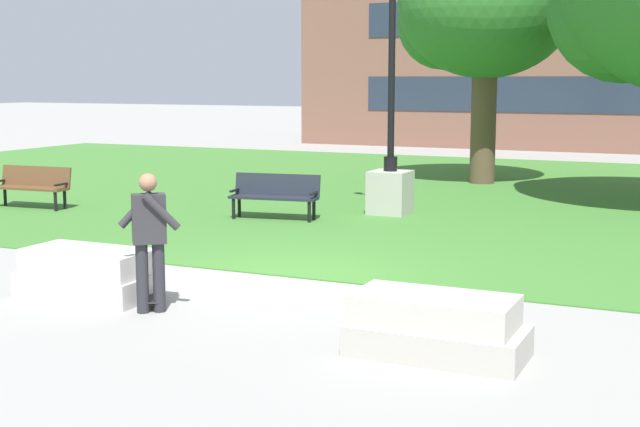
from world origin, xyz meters
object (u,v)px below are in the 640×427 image
lamp_post_center (391,162)px  park_bench_near_left (275,193)px  concrete_block_center (88,274)px  park_bench_near_right (32,184)px  skateboard (154,296)px  person_skateboarder (149,234)px  concrete_block_left (436,327)px

lamp_post_center → park_bench_near_left: bearing=-139.4°
concrete_block_center → park_bench_near_right: size_ratio=0.98×
lamp_post_center → skateboard: bearing=-91.1°
park_bench_near_right → lamp_post_center: 7.86m
concrete_block_center → person_skateboarder: (1.20, -0.29, 0.66)m
concrete_block_center → skateboard: bearing=5.5°
concrete_block_center → park_bench_near_right: 8.65m
concrete_block_left → lamp_post_center: lamp_post_center is taller
concrete_block_center → lamp_post_center: bearing=82.3°
park_bench_near_left → lamp_post_center: bearing=40.6°
concrete_block_center → park_bench_near_left: bearing=96.4°
concrete_block_left → skateboard: (-3.92, 0.60, -0.22)m
skateboard → lamp_post_center: 8.32m
park_bench_near_right → lamp_post_center: lamp_post_center is taller
concrete_block_center → park_bench_near_left: (-0.76, 6.74, 0.23)m
skateboard → park_bench_near_left: size_ratio=0.53×
person_skateboarder → park_bench_near_right: (-7.52, 6.19, -0.43)m
skateboard → park_bench_near_right: size_ratio=0.53×
person_skateboarder → concrete_block_center: bearing=166.4°
person_skateboarder → lamp_post_center: lamp_post_center is taller
lamp_post_center → concrete_block_left: bearing=-67.0°
concrete_block_center → skateboard: concrete_block_center is taller
person_skateboarder → lamp_post_center: size_ratio=0.31×
person_skateboarder → park_bench_near_right: bearing=140.5°
person_skateboarder → skateboard: bearing=121.1°
skateboard → park_bench_near_right: (-7.29, 5.81, 0.45)m
concrete_block_left → park_bench_near_left: size_ratio=0.97×
concrete_block_center → concrete_block_left: same height
concrete_block_center → lamp_post_center: (1.12, 8.34, 0.81)m
concrete_block_left → skateboard: 3.97m
skateboard → lamp_post_center: bearing=88.9°
person_skateboarder → park_bench_near_left: 7.31m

